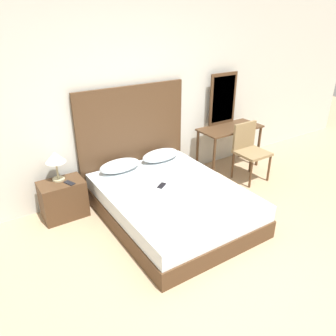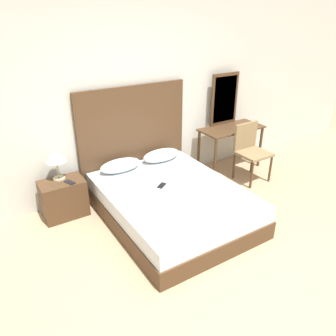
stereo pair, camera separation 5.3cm
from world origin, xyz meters
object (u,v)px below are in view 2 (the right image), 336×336
(chair, at_px, (250,148))
(vanity_desk, at_px, (231,134))
(bed, at_px, (172,204))
(phone_on_bed, at_px, (162,185))
(nightstand, at_px, (64,198))
(phone_on_nightstand, at_px, (70,182))
(table_lamp, at_px, (56,158))

(chair, bearing_deg, vanity_desk, 91.19)
(bed, relative_size, vanity_desk, 1.89)
(bed, distance_m, phone_on_bed, 0.27)
(bed, relative_size, nightstand, 3.66)
(phone_on_bed, distance_m, vanity_desk, 1.81)
(bed, xyz_separation_m, vanity_desk, (1.63, 0.75, 0.39))
(phone_on_bed, distance_m, phone_on_nightstand, 1.15)
(nightstand, distance_m, table_lamp, 0.55)
(nightstand, height_order, table_lamp, table_lamp)
(phone_on_bed, xyz_separation_m, table_lamp, (-1.08, 0.74, 0.36))
(nightstand, relative_size, chair, 0.62)
(phone_on_nightstand, bearing_deg, chair, -8.42)
(bed, height_order, chair, chair)
(nightstand, xyz_separation_m, table_lamp, (-0.00, 0.07, 0.55))
(phone_on_bed, relative_size, chair, 0.18)
(bed, bearing_deg, phone_on_nightstand, 146.26)
(nightstand, relative_size, phone_on_nightstand, 3.32)
(chair, bearing_deg, table_lamp, 168.56)
(phone_on_bed, height_order, nightstand, nightstand)
(nightstand, bearing_deg, phone_on_nightstand, -47.19)
(phone_on_bed, height_order, table_lamp, table_lamp)
(table_lamp, height_order, vanity_desk, table_lamp)
(phone_on_nightstand, bearing_deg, nightstand, 132.81)
(phone_on_bed, height_order, vanity_desk, vanity_desk)
(nightstand, distance_m, chair, 2.84)
(phone_on_bed, bearing_deg, vanity_desk, 19.69)
(nightstand, xyz_separation_m, vanity_desk, (2.78, -0.06, 0.36))
(vanity_desk, bearing_deg, table_lamp, 177.35)
(table_lamp, distance_m, vanity_desk, 2.79)
(phone_on_nightstand, bearing_deg, vanity_desk, 0.76)
(chair, bearing_deg, bed, -169.21)
(vanity_desk, bearing_deg, bed, -155.33)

